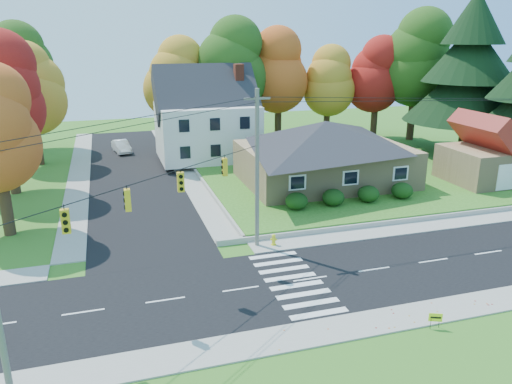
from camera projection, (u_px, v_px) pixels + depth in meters
ground at (310, 279)px, 27.74m from camera, size 120.00×120.00×0.00m
road_main at (310, 279)px, 27.73m from camera, size 90.00×8.00×0.02m
road_cross at (133, 172)px, 49.22m from camera, size 8.00×44.00×0.02m
sidewalk_north at (280, 244)px, 32.28m from camera, size 90.00×2.00×0.08m
sidewalk_south at (352, 326)px, 23.16m from camera, size 90.00×2.00×0.08m
lawn at (348, 166)px, 50.42m from camera, size 30.00×30.00×0.50m
ranch_house at (325, 151)px, 43.56m from camera, size 14.60×10.60×5.40m
colonial_house at (207, 119)px, 51.90m from camera, size 10.40×8.40×9.60m
garage at (489, 155)px, 43.92m from camera, size 7.30×6.30×4.60m
hedge_row at (351, 196)px, 38.41m from camera, size 10.70×1.70×1.27m
traffic_infrastructure at (301, 184)px, 27.37m from camera, size 38.10×10.66×10.00m
tree_lot_0 at (177, 78)px, 55.68m from camera, size 6.72×6.72×12.51m
tree_lot_1 at (231, 66)px, 56.04m from camera, size 7.84×7.84×14.60m
tree_lot_2 at (279, 70)px, 58.82m from camera, size 7.28×7.28×13.56m
tree_lot_3 at (328, 81)px, 59.96m from camera, size 6.16×6.16×11.47m
tree_lot_4 at (377, 75)px, 60.52m from camera, size 6.72×6.72×12.51m
tree_lot_5 at (417, 58)px, 59.22m from camera, size 8.40×8.40×15.64m
conifer_east_a at (469, 70)px, 52.46m from camera, size 12.80×12.80×16.96m
tree_west_1 at (1, 93)px, 40.25m from camera, size 7.28×7.28×13.56m
tree_west_2 at (31, 89)px, 49.84m from camera, size 6.72×6.72×12.51m
tree_west_3 at (18, 70)px, 56.19m from camera, size 7.84×7.84×14.60m
white_car at (121, 146)px, 57.21m from camera, size 2.21×4.41×1.39m
fire_hydrant at (274, 240)px, 31.97m from camera, size 0.46×0.36×0.81m
yard_sign at (435, 318)px, 22.92m from camera, size 0.59×0.27×0.78m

